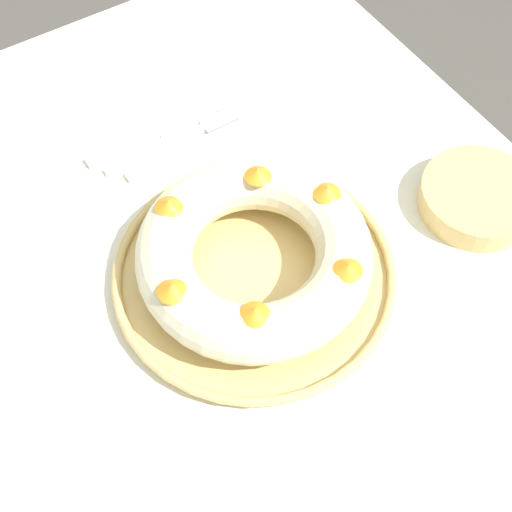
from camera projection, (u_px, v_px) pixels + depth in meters
name	position (u px, v px, depth m)	size (l,w,h in m)	color
ground_plane	(242.00, 466.00, 1.51)	(8.00, 8.00, 0.00)	#4C4742
dining_table	(234.00, 329.00, 0.97)	(1.14, 0.93, 0.74)	silver
serving_dish	(256.00, 276.00, 0.88)	(0.35, 0.35, 0.02)	tan
bundt_cake	(256.00, 256.00, 0.85)	(0.28, 0.28, 0.08)	beige
fork	(185.00, 137.00, 1.02)	(0.02, 0.22, 0.01)	white
serving_knife	(155.00, 134.00, 1.02)	(0.02, 0.25, 0.01)	white
cake_knife	(180.00, 154.00, 1.00)	(0.02, 0.19, 0.01)	white
side_bowl	(477.00, 198.00, 0.94)	(0.15, 0.15, 0.04)	tan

